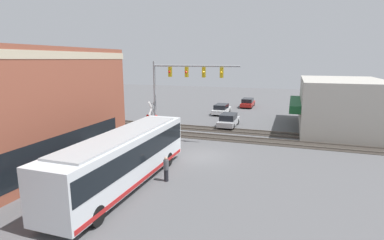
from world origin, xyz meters
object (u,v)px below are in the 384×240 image
object	(u,v)px
crossing_signal	(152,116)
pedestrian_near_bus	(166,169)
parked_car_silver	(229,120)
parked_car_white	(221,109)
city_bus	(124,157)
parked_car_red	(248,103)

from	to	relation	value
crossing_signal	pedestrian_near_bus	bearing A→B (deg)	-149.27
parked_car_silver	parked_car_white	world-z (taller)	parked_car_silver
city_bus	parked_car_red	bearing A→B (deg)	-4.46
parked_car_white	parked_car_silver	bearing A→B (deg)	-161.04
city_bus	parked_car_red	world-z (taller)	city_bus
pedestrian_near_bus	parked_car_white	bearing A→B (deg)	4.92
city_bus	parked_car_silver	bearing A→B (deg)	-8.09
parked_car_red	pedestrian_near_bus	size ratio (longest dim) A/B	2.95
parked_car_silver	parked_car_white	bearing A→B (deg)	18.96
parked_car_red	pedestrian_near_bus	bearing A→B (deg)	179.11
crossing_signal	pedestrian_near_bus	world-z (taller)	crossing_signal
city_bus	pedestrian_near_bus	xyz separation A→B (m)	(1.43, -2.10, -1.02)
crossing_signal	parked_car_white	bearing A→B (deg)	-11.45
pedestrian_near_bus	parked_car_silver	bearing A→B (deg)	-1.68
parked_car_silver	city_bus	bearing A→B (deg)	171.91
crossing_signal	parked_car_white	world-z (taller)	crossing_signal
city_bus	parked_car_white	bearing A→B (deg)	-0.00
city_bus	parked_car_red	xyz separation A→B (m)	(33.34, -2.60, -1.17)
city_bus	parked_car_white	distance (m)	25.88
city_bus	crossing_signal	size ratio (longest dim) A/B	3.26
crossing_signal	parked_car_white	size ratio (longest dim) A/B	0.79
crossing_signal	parked_car_silver	xyz separation A→B (m)	(8.01, -5.76, -1.60)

